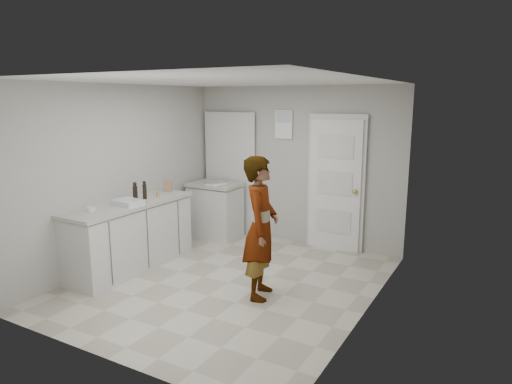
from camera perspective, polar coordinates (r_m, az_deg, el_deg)
The scene contains 12 objects.
ground at distance 5.93m, azimuth -3.47°, elevation -11.24°, with size 4.00×4.00×0.00m, color #A49C89.
room_shell at distance 7.37m, azimuth 3.52°, elevation 1.60°, with size 4.00×4.00×4.00m.
main_counter at distance 6.51m, azimuth -15.35°, elevation -5.56°, with size 0.64×1.96×0.93m.
side_counter at distance 7.68m, azimuth -5.11°, elevation -2.56°, with size 0.84×0.61×0.93m.
person at distance 5.28m, azimuth 0.60°, elevation -4.50°, with size 0.61×0.40×1.67m, color silver.
cake_mix_box at distance 6.98m, azimuth -10.99°, elevation 0.76°, with size 0.11×0.05×0.18m, color #A57352.
spice_jar at distance 6.64m, azimuth -12.14°, elevation -0.26°, with size 0.05×0.05×0.08m, color tan.
oil_cruet_a at distance 6.46m, azimuth -14.87°, elevation 0.04°, with size 0.07×0.07×0.26m.
oil_cruet_b at distance 6.54m, azimuth -13.75°, elevation 0.22°, with size 0.06×0.06×0.26m.
baking_dish at distance 6.25m, azimuth -15.73°, elevation -1.26°, with size 0.41×0.31×0.07m.
egg_bowl at distance 6.05m, azimuth -19.96°, elevation -2.02°, with size 0.12×0.12×0.04m.
papers at distance 7.48m, azimuth -4.97°, elevation 0.99°, with size 0.24×0.30×0.01m, color white.
Camera 1 is at (2.98, -4.58, 2.30)m, focal length 32.00 mm.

